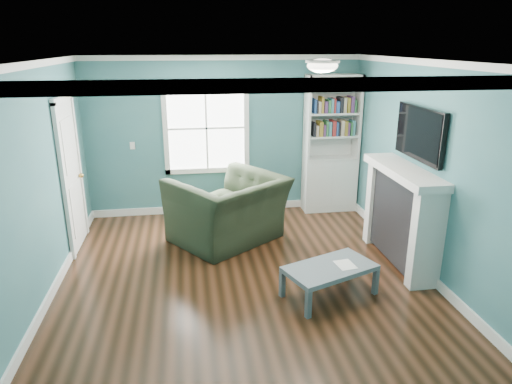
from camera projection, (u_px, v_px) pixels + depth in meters
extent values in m
plane|color=black|center=(245.00, 280.00, 5.61)|extent=(5.00, 5.00, 0.00)
plane|color=#326872|center=(225.00, 137.00, 7.55)|extent=(4.50, 0.00, 4.50)
plane|color=#326872|center=(294.00, 291.00, 2.86)|extent=(4.50, 0.00, 4.50)
plane|color=#326872|center=(36.00, 188.00, 4.88)|extent=(0.00, 5.00, 5.00)
plane|color=#326872|center=(428.00, 171.00, 5.53)|extent=(0.00, 5.00, 5.00)
plane|color=white|center=(243.00, 61.00, 4.80)|extent=(5.00, 5.00, 0.00)
cube|color=white|center=(226.00, 207.00, 7.93)|extent=(4.50, 0.03, 0.12)
cube|color=white|center=(53.00, 290.00, 5.27)|extent=(0.03, 5.00, 0.12)
cube|color=white|center=(415.00, 263.00, 5.91)|extent=(0.03, 5.00, 0.12)
cube|color=white|center=(223.00, 58.00, 7.14)|extent=(4.50, 0.04, 0.08)
cube|color=white|center=(300.00, 85.00, 2.48)|extent=(4.50, 0.04, 0.08)
cube|color=white|center=(19.00, 66.00, 4.49)|extent=(0.04, 5.00, 0.08)
cube|color=white|center=(439.00, 63.00, 5.13)|extent=(0.04, 5.00, 0.08)
cube|color=white|center=(206.00, 128.00, 7.46)|extent=(1.24, 0.01, 1.34)
cube|color=white|center=(165.00, 129.00, 7.35)|extent=(0.08, 0.06, 1.50)
cube|color=white|center=(246.00, 127.00, 7.54)|extent=(0.08, 0.06, 1.50)
cube|color=white|center=(208.00, 170.00, 7.67)|extent=(1.40, 0.06, 0.08)
cube|color=white|center=(205.00, 84.00, 7.22)|extent=(1.40, 0.06, 0.08)
cube|color=white|center=(206.00, 128.00, 7.45)|extent=(1.24, 0.03, 0.03)
cube|color=white|center=(206.00, 128.00, 7.45)|extent=(0.03, 0.03, 1.34)
cube|color=silver|center=(329.00, 184.00, 7.88)|extent=(0.90, 0.35, 0.90)
cube|color=silver|center=(307.00, 119.00, 7.46)|extent=(0.04, 0.35, 1.40)
cube|color=silver|center=(357.00, 117.00, 7.58)|extent=(0.04, 0.35, 1.40)
cube|color=silver|center=(329.00, 116.00, 7.68)|extent=(0.90, 0.02, 1.40)
cube|color=silver|center=(335.00, 76.00, 7.31)|extent=(0.90, 0.35, 0.04)
cube|color=silver|center=(330.00, 158.00, 7.73)|extent=(0.84, 0.33, 0.03)
cube|color=silver|center=(332.00, 136.00, 7.62)|extent=(0.84, 0.33, 0.03)
cube|color=silver|center=(333.00, 113.00, 7.50)|extent=(0.84, 0.33, 0.03)
cube|color=silver|center=(334.00, 91.00, 7.39)|extent=(0.84, 0.33, 0.03)
cube|color=black|center=(332.00, 129.00, 7.56)|extent=(0.70, 0.25, 0.22)
cube|color=tan|center=(333.00, 106.00, 7.44)|extent=(0.70, 0.25, 0.22)
cylinder|color=beige|center=(335.00, 82.00, 7.29)|extent=(0.26, 0.06, 0.26)
cube|color=black|center=(402.00, 219.00, 5.91)|extent=(0.30, 1.20, 1.10)
cube|color=black|center=(399.00, 234.00, 5.97)|extent=(0.22, 0.65, 0.70)
cube|color=silver|center=(427.00, 241.00, 5.28)|extent=(0.36, 0.16, 1.20)
cube|color=silver|center=(380.00, 202.00, 6.54)|extent=(0.36, 0.16, 1.20)
cube|color=silver|center=(404.00, 171.00, 5.70)|extent=(0.44, 1.58, 0.10)
cube|color=black|center=(420.00, 133.00, 5.58)|extent=(0.06, 1.10, 0.65)
cube|color=silver|center=(71.00, 177.00, 6.29)|extent=(0.04, 0.80, 2.05)
cube|color=white|center=(64.00, 186.00, 5.86)|extent=(0.05, 0.08, 2.13)
cube|color=white|center=(79.00, 168.00, 6.71)|extent=(0.05, 0.08, 2.13)
cube|color=white|center=(62.00, 98.00, 5.96)|extent=(0.05, 0.98, 0.08)
sphere|color=#BF8C3F|center=(81.00, 176.00, 6.60)|extent=(0.07, 0.07, 0.07)
ellipsoid|color=white|center=(322.00, 66.00, 5.04)|extent=(0.34, 0.34, 0.15)
cylinder|color=white|center=(323.00, 61.00, 5.03)|extent=(0.38, 0.38, 0.03)
cube|color=white|center=(132.00, 146.00, 7.35)|extent=(0.08, 0.01, 0.12)
imported|color=black|center=(228.00, 199.00, 6.56)|extent=(1.75, 1.63, 1.28)
cube|color=#4C565C|center=(308.00, 305.00, 4.80)|extent=(0.07, 0.07, 0.31)
cube|color=#4C565C|center=(376.00, 282.00, 5.26)|extent=(0.07, 0.07, 0.31)
cube|color=#4C565C|center=(282.00, 284.00, 5.21)|extent=(0.07, 0.07, 0.31)
cube|color=#4C565C|center=(347.00, 264.00, 5.67)|extent=(0.07, 0.07, 0.31)
cube|color=slate|center=(330.00, 268.00, 5.18)|extent=(1.15, 0.89, 0.06)
cube|color=white|center=(345.00, 265.00, 5.20)|extent=(0.23, 0.27, 0.00)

